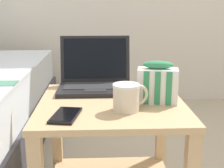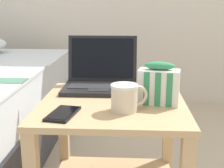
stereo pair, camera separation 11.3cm
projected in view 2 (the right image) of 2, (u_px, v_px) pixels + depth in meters
The scene contains 5 objects.
bedside_table at pixel (113, 145), 1.23m from camera, with size 0.55×0.54×0.50m.
laptop at pixel (101, 78), 1.37m from camera, with size 0.31×0.26×0.22m.
mug_front_left at pixel (125, 96), 1.07m from camera, with size 0.13×0.09×0.10m.
snack_bag at pixel (159, 85), 1.14m from camera, with size 0.16×0.10×0.16m.
cell_phone at pixel (63, 114), 1.05m from camera, with size 0.10×0.16×0.01m.
Camera 2 is at (0.06, -1.13, 0.87)m, focal length 50.00 mm.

